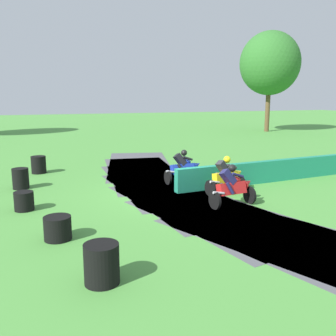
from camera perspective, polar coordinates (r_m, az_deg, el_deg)
The scene contains 12 objects.
ground_plane at distance 13.93m, azimuth 0.27°, elevation -3.91°, with size 120.00×120.00×0.00m, color #4C933D.
track_asphalt at distance 14.15m, azimuth 2.14°, elevation -3.67°, with size 6.64×20.51×0.01m.
safety_barrier at distance 16.77m, azimuth 17.09°, elevation -0.25°, with size 0.30×10.21×0.90m, color #1E8466.
motorcycle_lead_blue at distance 15.59m, azimuth 2.46°, elevation 0.13°, with size 1.68×0.85×1.43m.
motorcycle_chase_yellow at distance 14.02m, azimuth 8.88°, elevation -1.17°, with size 1.68×0.98×1.42m.
motorcycle_trailing_red at distance 12.53m, azimuth 9.83°, elevation -2.76°, with size 1.67×0.93×1.43m.
tire_stack_near at distance 18.45m, azimuth -19.02°, elevation 0.48°, with size 0.67×0.67×0.80m.
tire_stack_mid_a at distance 15.67m, azimuth -21.45°, elevation -1.49°, with size 0.62×0.62×0.80m.
tire_stack_mid_b at distance 12.75m, azimuth -20.99°, elevation -4.70°, with size 0.61×0.61×0.60m.
tire_stack_far at distance 9.98m, azimuth -16.38°, elevation -8.72°, with size 0.69×0.69×0.60m.
tire_stack_extra_a at distance 7.59m, azimuth -10.03°, elevation -14.09°, with size 0.69×0.69×0.80m.
tree_far_right at distance 38.71m, azimuth 15.18°, elevation 15.05°, with size 5.75×5.75×9.56m.
Camera 1 is at (-4.57, -12.66, 3.61)m, focal length 40.21 mm.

